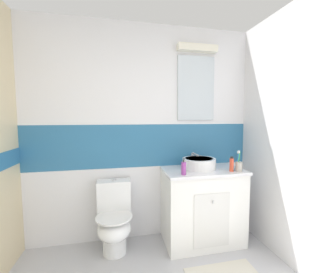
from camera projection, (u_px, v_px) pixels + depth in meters
name	position (u px, v px, depth m)	size (l,w,h in m)	color
wall_back_tiled	(144.00, 132.00, 2.59)	(3.20, 0.20, 2.50)	white
wall_right_plain	(336.00, 141.00, 1.68)	(0.10, 3.48, 2.50)	white
vanity_cabinet	(202.00, 205.00, 2.50)	(0.89, 0.56, 0.85)	white
sink_basin	(199.00, 163.00, 2.48)	(0.38, 0.42, 0.16)	white
toilet	(114.00, 220.00, 2.30)	(0.37, 0.50, 0.75)	white
toothbrush_cup	(239.00, 166.00, 2.35)	(0.07, 0.07, 0.23)	#B2ADA3
soap_dispenser	(184.00, 168.00, 2.21)	(0.05, 0.05, 0.17)	#993F99
deodorant_spray_can	(232.00, 164.00, 2.34)	(0.04, 0.04, 0.16)	#D84C33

